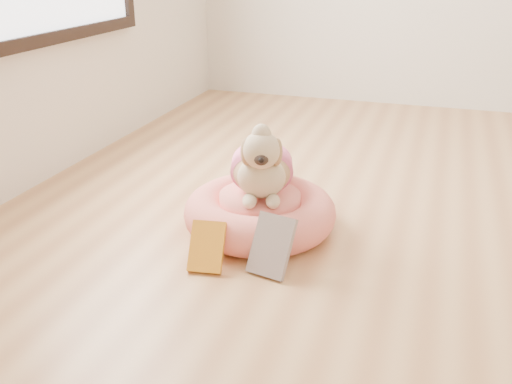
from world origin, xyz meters
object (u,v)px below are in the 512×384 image
(pet_bed, at_px, (260,212))
(book_yellow, at_px, (207,247))
(book_white, at_px, (272,246))
(dog, at_px, (262,154))

(pet_bed, height_order, book_yellow, book_yellow)
(pet_bed, height_order, book_white, book_white)
(pet_bed, height_order, dog, dog)
(dog, bearing_deg, book_yellow, -120.57)
(dog, bearing_deg, pet_bed, -107.41)
(dog, relative_size, book_yellow, 2.38)
(pet_bed, xyz_separation_m, dog, (0.00, 0.02, 0.24))
(book_white, bearing_deg, book_yellow, -157.01)
(dog, height_order, book_yellow, dog)
(dog, relative_size, book_white, 2.01)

